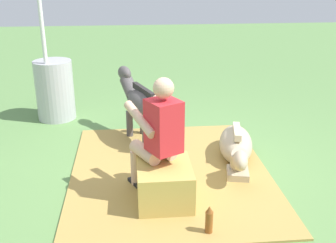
{
  "coord_description": "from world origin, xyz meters",
  "views": [
    {
      "loc": [
        -4.33,
        0.55,
        2.27
      ],
      "look_at": [
        0.07,
        0.13,
        0.55
      ],
      "focal_mm": 43.66,
      "sensor_mm": 36.0,
      "label": 1
    }
  ],
  "objects_px": {
    "hay_bale": "(164,184)",
    "soda_bottle": "(209,221)",
    "pony_standing": "(141,103)",
    "tent_pole_right": "(43,39)",
    "person_seated": "(158,133)",
    "pony_lying": "(236,147)",
    "water_barrel": "(55,90)"
  },
  "relations": [
    {
      "from": "hay_bale",
      "to": "soda_bottle",
      "type": "bearing_deg",
      "value": -148.36
    },
    {
      "from": "pony_standing",
      "to": "tent_pole_right",
      "type": "relative_size",
      "value": 0.51
    },
    {
      "from": "pony_standing",
      "to": "tent_pole_right",
      "type": "height_order",
      "value": "tent_pole_right"
    },
    {
      "from": "person_seated",
      "to": "pony_lying",
      "type": "relative_size",
      "value": 0.95
    },
    {
      "from": "tent_pole_right",
      "to": "pony_standing",
      "type": "bearing_deg",
      "value": -122.18
    },
    {
      "from": "hay_bale",
      "to": "soda_bottle",
      "type": "distance_m",
      "value": 0.67
    },
    {
      "from": "soda_bottle",
      "to": "tent_pole_right",
      "type": "relative_size",
      "value": 0.12
    },
    {
      "from": "hay_bale",
      "to": "water_barrel",
      "type": "bearing_deg",
      "value": 29.62
    },
    {
      "from": "hay_bale",
      "to": "tent_pole_right",
      "type": "xyz_separation_m",
      "value": [
        2.4,
        1.51,
        1.05
      ]
    },
    {
      "from": "water_barrel",
      "to": "pony_lying",
      "type": "bearing_deg",
      "value": -125.55
    },
    {
      "from": "tent_pole_right",
      "to": "hay_bale",
      "type": "bearing_deg",
      "value": -147.73
    },
    {
      "from": "tent_pole_right",
      "to": "person_seated",
      "type": "bearing_deg",
      "value": -146.99
    },
    {
      "from": "pony_standing",
      "to": "pony_lying",
      "type": "relative_size",
      "value": 0.95
    },
    {
      "from": "pony_standing",
      "to": "water_barrel",
      "type": "xyz_separation_m",
      "value": [
        1.02,
        1.29,
        -0.1
      ]
    },
    {
      "from": "pony_standing",
      "to": "pony_lying",
      "type": "bearing_deg",
      "value": -122.19
    },
    {
      "from": "person_seated",
      "to": "water_barrel",
      "type": "relative_size",
      "value": 1.42
    },
    {
      "from": "pony_lying",
      "to": "tent_pole_right",
      "type": "distance_m",
      "value": 3.1
    },
    {
      "from": "hay_bale",
      "to": "pony_standing",
      "type": "relative_size",
      "value": 0.49
    },
    {
      "from": "pony_standing",
      "to": "hay_bale",
      "type": "bearing_deg",
      "value": -173.66
    },
    {
      "from": "pony_lying",
      "to": "soda_bottle",
      "type": "relative_size",
      "value": 4.66
    },
    {
      "from": "hay_bale",
      "to": "pony_standing",
      "type": "distance_m",
      "value": 1.6
    },
    {
      "from": "hay_bale",
      "to": "pony_lying",
      "type": "distance_m",
      "value": 1.27
    },
    {
      "from": "pony_lying",
      "to": "water_barrel",
      "type": "relative_size",
      "value": 1.49
    },
    {
      "from": "hay_bale",
      "to": "person_seated",
      "type": "bearing_deg",
      "value": 19.4
    },
    {
      "from": "pony_lying",
      "to": "tent_pole_right",
      "type": "xyz_separation_m",
      "value": [
        1.55,
        2.46,
        1.07
      ]
    },
    {
      "from": "pony_lying",
      "to": "soda_bottle",
      "type": "distance_m",
      "value": 1.54
    },
    {
      "from": "water_barrel",
      "to": "tent_pole_right",
      "type": "relative_size",
      "value": 0.36
    },
    {
      "from": "soda_bottle",
      "to": "pony_standing",
      "type": "bearing_deg",
      "value": 13.82
    },
    {
      "from": "person_seated",
      "to": "water_barrel",
      "type": "bearing_deg",
      "value": 30.19
    },
    {
      "from": "person_seated",
      "to": "water_barrel",
      "type": "xyz_separation_m",
      "value": [
        2.42,
        1.41,
        -0.25
      ]
    },
    {
      "from": "hay_bale",
      "to": "tent_pole_right",
      "type": "relative_size",
      "value": 0.25
    },
    {
      "from": "person_seated",
      "to": "pony_lying",
      "type": "bearing_deg",
      "value": -55.1
    }
  ]
}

